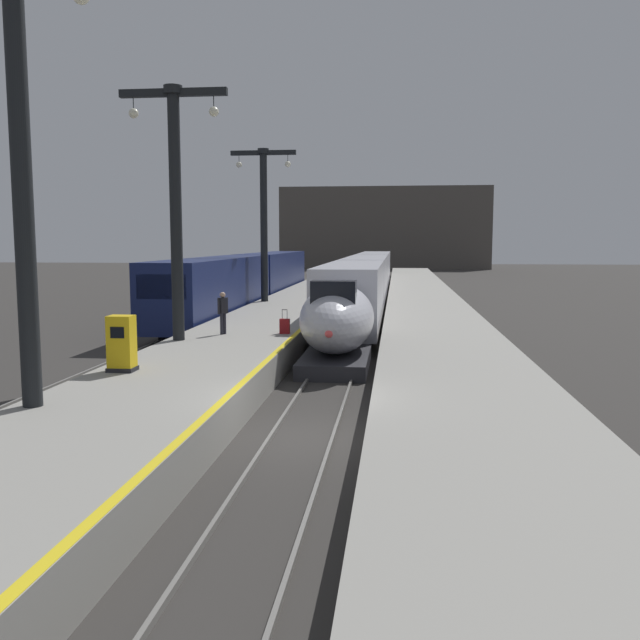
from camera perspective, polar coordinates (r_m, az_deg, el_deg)
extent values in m
plane|color=#33302D|center=(16.84, -1.47, -9.79)|extent=(260.00, 260.00, 0.00)
cube|color=gray|center=(41.45, -2.34, 0.73)|extent=(4.80, 110.00, 1.05)
cube|color=gray|center=(41.01, 8.92, 0.59)|extent=(4.80, 110.00, 1.05)
cube|color=yellow|center=(41.11, 0.80, 1.43)|extent=(0.20, 107.80, 0.01)
cube|color=slate|center=(43.86, 2.48, 0.44)|extent=(0.08, 110.00, 0.12)
cube|color=slate|center=(43.78, 4.44, 0.42)|extent=(0.08, 110.00, 0.12)
cube|color=slate|center=(45.13, -7.83, 0.56)|extent=(0.08, 110.00, 0.12)
cube|color=slate|center=(44.79, -5.97, 0.54)|extent=(0.08, 110.00, 0.12)
ellipsoid|color=silver|center=(26.03, 1.46, 0.15)|extent=(2.78, 6.78, 2.56)
cube|color=#28282D|center=(25.92, 1.39, -3.35)|extent=(2.46, 5.77, 0.55)
cube|color=black|center=(24.42, 1.16, 2.24)|extent=(1.59, 1.00, 0.90)
sphere|color=#F24C4C|center=(22.78, 0.74, -1.15)|extent=(0.28, 0.28, 0.28)
cube|color=silver|center=(34.98, 2.74, 2.19)|extent=(2.90, 14.00, 3.05)
cube|color=black|center=(35.06, 0.43, 3.11)|extent=(0.04, 11.90, 0.80)
cube|color=black|center=(34.88, 5.08, 3.07)|extent=(0.04, 11.90, 0.80)
cube|color=silver|center=(35.10, 2.73, 0.12)|extent=(2.92, 13.30, 0.24)
cube|color=black|center=(30.74, 2.19, -1.78)|extent=(2.03, 2.20, 0.56)
cube|color=black|center=(39.61, 3.14, 0.10)|extent=(2.03, 2.20, 0.56)
cube|color=silver|center=(51.53, 3.93, 3.59)|extent=(2.90, 18.00, 3.05)
cube|color=black|center=(51.58, 2.35, 4.22)|extent=(0.04, 15.84, 0.80)
cube|color=black|center=(51.46, 5.52, 4.19)|extent=(0.04, 15.84, 0.80)
cube|color=black|center=(45.56, 3.58, 0.94)|extent=(2.03, 2.20, 0.56)
cube|color=black|center=(57.75, 4.18, 2.13)|extent=(2.03, 2.20, 0.56)
cube|color=silver|center=(70.10, 4.60, 4.38)|extent=(2.90, 18.00, 3.05)
cube|color=black|center=(70.14, 3.44, 4.84)|extent=(0.04, 15.84, 0.80)
cube|color=black|center=(70.05, 5.77, 4.81)|extent=(0.04, 15.84, 0.80)
cube|color=black|center=(64.08, 4.41, 2.56)|extent=(2.03, 2.20, 0.56)
cube|color=black|center=(76.29, 4.73, 3.20)|extent=(2.03, 2.20, 0.56)
cube|color=#141E4C|center=(39.56, -8.75, 2.74)|extent=(2.85, 18.00, 3.30)
cube|color=black|center=(30.98, -13.09, 2.71)|extent=(2.28, 0.08, 1.10)
cube|color=black|center=(39.92, -10.70, 3.46)|extent=(0.04, 15.30, 0.90)
cube|color=black|center=(39.19, -6.79, 3.47)|extent=(0.04, 15.30, 0.90)
cube|color=black|center=(34.25, -11.20, -1.07)|extent=(2.00, 2.00, 0.52)
cube|color=black|center=(45.28, -6.81, 0.85)|extent=(2.00, 2.00, 0.52)
cube|color=#141E4C|center=(57.69, -3.92, 3.99)|extent=(2.85, 18.00, 3.30)
cylinder|color=black|center=(16.47, -23.56, 10.12)|extent=(0.44, 0.44, 9.74)
cylinder|color=black|center=(26.04, -11.92, 8.52)|extent=(0.44, 0.44, 9.29)
cylinder|color=black|center=(26.58, -12.16, 18.24)|extent=(0.68, 0.68, 0.30)
cube|color=black|center=(26.56, -12.15, 18.03)|extent=(4.00, 0.24, 0.28)
cylinder|color=black|center=(26.99, -15.29, 17.01)|extent=(0.03, 0.03, 0.60)
sphere|color=#EFEACC|center=(26.93, -15.27, 16.27)|extent=(0.36, 0.36, 0.36)
cylinder|color=black|center=(26.07, -8.85, 17.54)|extent=(0.03, 0.03, 0.60)
sphere|color=#EFEACC|center=(26.01, -8.84, 16.78)|extent=(0.36, 0.36, 0.36)
cylinder|color=black|center=(42.37, -4.70, 7.83)|extent=(0.44, 0.44, 9.27)
cylinder|color=black|center=(42.70, -4.75, 13.85)|extent=(0.68, 0.68, 0.30)
cube|color=black|center=(42.69, -4.75, 13.72)|extent=(4.00, 0.24, 0.28)
cylinder|color=black|center=(42.96, -6.77, 13.18)|extent=(0.03, 0.03, 0.60)
sphere|color=#EFEACC|center=(42.92, -6.76, 12.72)|extent=(0.36, 0.36, 0.36)
cylinder|color=black|center=(42.39, -2.70, 13.31)|extent=(0.03, 0.03, 0.60)
sphere|color=#EFEACC|center=(42.35, -2.70, 12.84)|extent=(0.36, 0.36, 0.36)
cylinder|color=#23232D|center=(27.62, -7.96, -0.29)|extent=(0.13, 0.13, 0.85)
cylinder|color=#23232D|center=(27.50, -8.20, -0.32)|extent=(0.13, 0.13, 0.85)
cube|color=black|center=(27.48, -8.10, 1.22)|extent=(0.37, 0.44, 0.62)
cylinder|color=black|center=(27.67, -7.77, 1.16)|extent=(0.09, 0.09, 0.58)
cylinder|color=black|center=(27.31, -8.44, 1.07)|extent=(0.09, 0.09, 0.58)
sphere|color=tan|center=(27.45, -8.12, 2.09)|extent=(0.22, 0.22, 0.22)
cube|color=maroon|center=(27.49, -2.96, -0.53)|extent=(0.40, 0.22, 0.60)
cylinder|color=#262628|center=(27.45, -3.17, 0.47)|extent=(0.02, 0.02, 0.36)
cylinder|color=#262628|center=(27.42, -2.76, 0.47)|extent=(0.02, 0.02, 0.36)
cube|color=#262628|center=(27.42, -2.97, 0.86)|extent=(0.22, 0.03, 0.02)
cube|color=yellow|center=(20.30, -16.20, -1.89)|extent=(0.70, 0.56, 1.60)
cube|color=black|center=(19.99, -16.55, -1.01)|extent=(0.40, 0.02, 0.32)
cube|color=black|center=(20.41, -16.14, -3.94)|extent=(0.76, 0.62, 0.12)
cube|color=#4C4742|center=(118.05, 5.37, 7.65)|extent=(36.00, 2.00, 14.00)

